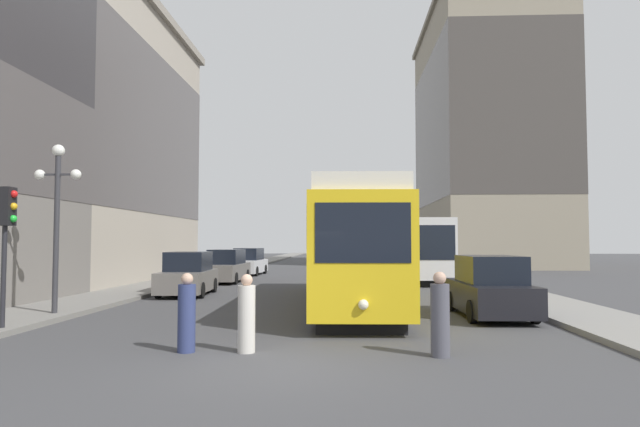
{
  "coord_description": "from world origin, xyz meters",
  "views": [
    {
      "loc": [
        1.18,
        -9.91,
        2.22
      ],
      "look_at": [
        0.41,
        6.57,
        3.08
      ],
      "focal_mm": 31.04,
      "sensor_mm": 36.0,
      "label": 1
    }
  ],
  "objects_px": {
    "streetcar": "(351,246)",
    "pedestrian_crossing_near": "(187,315)",
    "pedestrian_crossing_far": "(440,317)",
    "parked_car_left_far": "(188,275)",
    "lamp_post_left_near": "(57,201)",
    "traffic_light_near_left": "(6,219)",
    "parked_car_left_near": "(226,267)",
    "transit_bus": "(415,247)",
    "parked_car_left_mid": "(249,262)",
    "pedestrian_on_sidewalk": "(247,316)",
    "parked_car_right_far": "(490,289)"
  },
  "relations": [
    {
      "from": "parked_car_left_far",
      "to": "pedestrian_crossing_far",
      "type": "bearing_deg",
      "value": -58.05
    },
    {
      "from": "parked_car_left_near",
      "to": "parked_car_left_mid",
      "type": "xyz_separation_m",
      "value": [
        0.0,
        7.07,
        -0.0
      ]
    },
    {
      "from": "transit_bus",
      "to": "parked_car_left_near",
      "type": "xyz_separation_m",
      "value": [
        -10.78,
        -2.64,
        -1.1
      ]
    },
    {
      "from": "streetcar",
      "to": "pedestrian_crossing_near",
      "type": "xyz_separation_m",
      "value": [
        -3.42,
        -8.99,
        -1.36
      ]
    },
    {
      "from": "parked_car_left_mid",
      "to": "parked_car_left_far",
      "type": "xyz_separation_m",
      "value": [
        -0.0,
        -14.55,
        -0.0
      ]
    },
    {
      "from": "transit_bus",
      "to": "pedestrian_crossing_near",
      "type": "height_order",
      "value": "transit_bus"
    },
    {
      "from": "parked_car_left_near",
      "to": "pedestrian_crossing_near",
      "type": "bearing_deg",
      "value": -79.14
    },
    {
      "from": "transit_bus",
      "to": "lamp_post_left_near",
      "type": "distance_m",
      "value": 21.48
    },
    {
      "from": "pedestrian_crossing_far",
      "to": "lamp_post_left_near",
      "type": "height_order",
      "value": "lamp_post_left_near"
    },
    {
      "from": "parked_car_left_near",
      "to": "parked_car_left_far",
      "type": "height_order",
      "value": "same"
    },
    {
      "from": "streetcar",
      "to": "pedestrian_crossing_far",
      "type": "height_order",
      "value": "streetcar"
    },
    {
      "from": "transit_bus",
      "to": "lamp_post_left_near",
      "type": "height_order",
      "value": "lamp_post_left_near"
    },
    {
      "from": "pedestrian_on_sidewalk",
      "to": "traffic_light_near_left",
      "type": "xyz_separation_m",
      "value": [
        -6.32,
        1.99,
        2.05
      ]
    },
    {
      "from": "streetcar",
      "to": "pedestrian_crossing_near",
      "type": "bearing_deg",
      "value": -112.4
    },
    {
      "from": "parked_car_left_far",
      "to": "lamp_post_left_near",
      "type": "bearing_deg",
      "value": -107.77
    },
    {
      "from": "streetcar",
      "to": "traffic_light_near_left",
      "type": "xyz_separation_m",
      "value": [
        -8.53,
        -6.99,
        0.68
      ]
    },
    {
      "from": "streetcar",
      "to": "transit_bus",
      "type": "distance_m",
      "value": 13.66
    },
    {
      "from": "parked_car_left_far",
      "to": "pedestrian_crossing_near",
      "type": "xyz_separation_m",
      "value": [
        3.42,
        -11.95,
        -0.1
      ]
    },
    {
      "from": "parked_car_left_far",
      "to": "parked_car_right_far",
      "type": "bearing_deg",
      "value": -32.94
    },
    {
      "from": "parked_car_left_far",
      "to": "pedestrian_on_sidewalk",
      "type": "bearing_deg",
      "value": -71.68
    },
    {
      "from": "transit_bus",
      "to": "traffic_light_near_left",
      "type": "relative_size",
      "value": 3.53
    },
    {
      "from": "parked_car_right_far",
      "to": "pedestrian_on_sidewalk",
      "type": "xyz_separation_m",
      "value": [
        -6.3,
        -5.62,
        -0.11
      ]
    },
    {
      "from": "streetcar",
      "to": "pedestrian_crossing_near",
      "type": "distance_m",
      "value": 9.72
    },
    {
      "from": "parked_car_left_near",
      "to": "pedestrian_crossing_far",
      "type": "distance_m",
      "value": 21.4
    },
    {
      "from": "streetcar",
      "to": "parked_car_left_far",
      "type": "bearing_deg",
      "value": 155.06
    },
    {
      "from": "pedestrian_crossing_near",
      "to": "lamp_post_left_near",
      "type": "bearing_deg",
      "value": -96.38
    },
    {
      "from": "lamp_post_left_near",
      "to": "transit_bus",
      "type": "bearing_deg",
      "value": 53.73
    },
    {
      "from": "pedestrian_crossing_far",
      "to": "traffic_light_near_left",
      "type": "bearing_deg",
      "value": -21.04
    },
    {
      "from": "transit_bus",
      "to": "parked_car_left_near",
      "type": "relative_size",
      "value": 2.41
    },
    {
      "from": "transit_bus",
      "to": "parked_car_left_mid",
      "type": "distance_m",
      "value": 11.7
    },
    {
      "from": "transit_bus",
      "to": "parked_car_left_near",
      "type": "distance_m",
      "value": 11.15
    },
    {
      "from": "lamp_post_left_near",
      "to": "pedestrian_crossing_near",
      "type": "bearing_deg",
      "value": -42.02
    },
    {
      "from": "parked_car_left_near",
      "to": "pedestrian_crossing_far",
      "type": "height_order",
      "value": "parked_car_left_near"
    },
    {
      "from": "streetcar",
      "to": "pedestrian_on_sidewalk",
      "type": "bearing_deg",
      "value": -105.35
    },
    {
      "from": "parked_car_right_far",
      "to": "parked_car_left_far",
      "type": "relative_size",
      "value": 1.02
    },
    {
      "from": "transit_bus",
      "to": "parked_car_left_mid",
      "type": "relative_size",
      "value": 2.58
    },
    {
      "from": "streetcar",
      "to": "pedestrian_crossing_far",
      "type": "distance_m",
      "value": 9.45
    },
    {
      "from": "pedestrian_crossing_near",
      "to": "lamp_post_left_near",
      "type": "relative_size",
      "value": 0.32
    },
    {
      "from": "parked_car_left_near",
      "to": "traffic_light_near_left",
      "type": "height_order",
      "value": "traffic_light_near_left"
    },
    {
      "from": "pedestrian_crossing_near",
      "to": "pedestrian_crossing_far",
      "type": "xyz_separation_m",
      "value": [
        5.06,
        -0.22,
        0.02
      ]
    },
    {
      "from": "streetcar",
      "to": "parked_car_left_near",
      "type": "distance_m",
      "value": 12.55
    },
    {
      "from": "parked_car_right_far",
      "to": "pedestrian_crossing_far",
      "type": "distance_m",
      "value": 6.35
    },
    {
      "from": "parked_car_left_mid",
      "to": "traffic_light_near_left",
      "type": "xyz_separation_m",
      "value": [
        -1.68,
        -24.5,
        1.94
      ]
    },
    {
      "from": "pedestrian_crossing_near",
      "to": "pedestrian_crossing_far",
      "type": "bearing_deg",
      "value": 123.19
    },
    {
      "from": "transit_bus",
      "to": "parked_car_right_far",
      "type": "xyz_separation_m",
      "value": [
        0.16,
        -16.44,
        -1.1
      ]
    },
    {
      "from": "pedestrian_crossing_near",
      "to": "pedestrian_on_sidewalk",
      "type": "xyz_separation_m",
      "value": [
        1.22,
        0.02,
        -0.01
      ]
    },
    {
      "from": "streetcar",
      "to": "parked_car_left_near",
      "type": "relative_size",
      "value": 2.99
    },
    {
      "from": "pedestrian_crossing_far",
      "to": "traffic_light_near_left",
      "type": "relative_size",
      "value": 0.48
    },
    {
      "from": "pedestrian_on_sidewalk",
      "to": "pedestrian_crossing_near",
      "type": "bearing_deg",
      "value": -171.08
    },
    {
      "from": "streetcar",
      "to": "parked_car_left_near",
      "type": "height_order",
      "value": "streetcar"
    }
  ]
}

